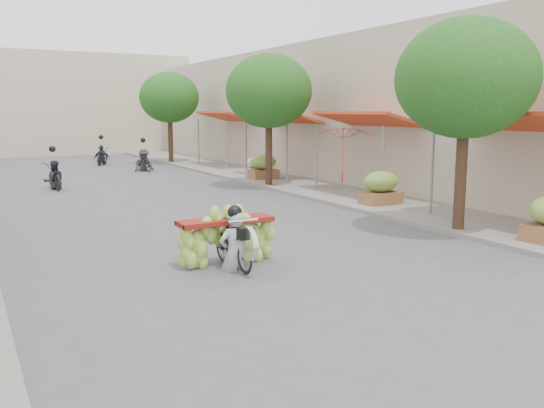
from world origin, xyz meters
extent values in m
plane|color=#525257|center=(0.00, 0.00, 0.00)|extent=(120.00, 120.00, 0.00)
cube|color=gray|center=(7.00, 15.00, 0.06)|extent=(4.00, 60.00, 0.12)
cube|color=#B7AA98|center=(12.00, 14.00, 3.00)|extent=(8.00, 40.00, 6.00)
cube|color=#BD3719|center=(7.12, 4.00, 2.75)|extent=(1.77, 4.20, 0.53)
cylinder|color=slate|center=(6.30, 5.90, 1.27)|extent=(0.08, 0.08, 2.55)
cube|color=#BD3719|center=(7.12, 10.00, 2.75)|extent=(1.77, 4.20, 0.53)
cylinder|color=slate|center=(6.30, 8.10, 1.27)|extent=(0.08, 0.08, 2.55)
cylinder|color=slate|center=(6.30, 11.90, 1.27)|extent=(0.08, 0.08, 2.55)
cube|color=#BD3719|center=(7.12, 16.00, 2.75)|extent=(1.77, 4.20, 0.53)
cylinder|color=slate|center=(6.30, 14.10, 1.27)|extent=(0.08, 0.08, 2.55)
cylinder|color=slate|center=(6.30, 17.90, 1.27)|extent=(0.08, 0.08, 2.55)
cube|color=#BD3719|center=(7.12, 22.00, 2.75)|extent=(1.77, 4.20, 0.53)
cylinder|color=slate|center=(6.30, 20.10, 1.27)|extent=(0.08, 0.08, 2.55)
cylinder|color=slate|center=(6.30, 23.90, 1.27)|extent=(0.08, 0.08, 2.55)
cube|color=beige|center=(0.00, 38.00, 3.50)|extent=(20.00, 6.00, 7.00)
cylinder|color=#3A2719|center=(5.40, 4.00, 1.60)|extent=(0.28, 0.28, 3.20)
ellipsoid|color=#22581A|center=(5.40, 4.00, 3.80)|extent=(3.40, 3.40, 2.90)
cylinder|color=#3A2719|center=(5.40, 14.00, 1.60)|extent=(0.28, 0.28, 3.20)
ellipsoid|color=#22581A|center=(5.40, 14.00, 3.80)|extent=(3.40, 3.40, 2.90)
cylinder|color=#3A2719|center=(5.40, 26.00, 1.60)|extent=(0.28, 0.28, 3.20)
ellipsoid|color=#22581A|center=(5.40, 26.00, 3.80)|extent=(3.40, 3.40, 2.90)
cube|color=brown|center=(6.20, 8.00, 0.37)|extent=(1.20, 0.80, 0.50)
ellipsoid|color=#74A13C|center=(6.20, 8.00, 0.95)|extent=(1.20, 0.88, 0.66)
cube|color=brown|center=(6.20, 16.00, 0.37)|extent=(1.20, 0.80, 0.50)
ellipsoid|color=#74A13C|center=(6.20, 16.00, 0.95)|extent=(1.20, 0.88, 0.66)
imported|color=black|center=(-0.91, 3.73, 0.48)|extent=(0.49, 1.64, 0.96)
cylinder|color=silver|center=(-0.91, 3.08, 0.62)|extent=(0.10, 0.66, 0.66)
cube|color=black|center=(-0.91, 3.18, 0.80)|extent=(0.28, 0.22, 0.22)
cylinder|color=silver|center=(-0.91, 3.28, 1.02)|extent=(0.60, 0.05, 0.05)
cube|color=maroon|center=(-0.91, 4.08, 0.88)|extent=(1.92, 0.55, 0.10)
imported|color=silver|center=(-0.91, 3.68, 1.15)|extent=(0.61, 0.45, 1.70)
sphere|color=black|center=(-0.91, 3.65, 1.97)|extent=(0.28, 0.28, 0.28)
imported|color=#AD2117|center=(5.96, 9.72, 2.57)|extent=(2.53, 2.53, 1.94)
imported|color=silver|center=(5.99, 16.65, 0.98)|extent=(0.98, 0.83, 1.71)
imported|color=black|center=(-2.24, 17.48, 0.50)|extent=(0.76, 1.81, 1.00)
imported|color=#292830|center=(-2.24, 17.48, 1.12)|extent=(0.82, 0.53, 1.65)
sphere|color=black|center=(-2.24, 17.48, 1.58)|extent=(0.26, 0.26, 0.26)
imported|color=black|center=(2.76, 22.44, 0.45)|extent=(0.79, 1.58, 0.90)
imported|color=#292830|center=(2.76, 22.44, 1.12)|extent=(1.16, 0.79, 1.65)
sphere|color=black|center=(2.76, 22.44, 1.58)|extent=(0.26, 0.26, 0.26)
imported|color=black|center=(1.67, 27.02, 0.50)|extent=(1.40, 1.87, 0.99)
imported|color=#292830|center=(1.67, 27.02, 1.12)|extent=(1.11, 0.93, 1.65)
sphere|color=black|center=(1.67, 27.02, 1.58)|extent=(0.26, 0.26, 0.26)
camera|label=1|loc=(-5.44, -6.15, 3.02)|focal=38.00mm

